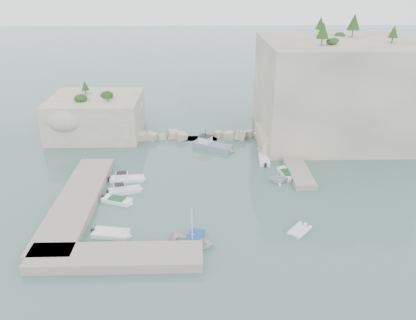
{
  "coord_description": "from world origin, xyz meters",
  "views": [
    {
      "loc": [
        -1.28,
        -46.45,
        27.11
      ],
      "look_at": [
        0.0,
        6.0,
        3.0
      ],
      "focal_mm": 35.0,
      "sensor_mm": 36.0,
      "label": 1
    }
  ],
  "objects_px": {
    "work_boat": "(212,148)",
    "tender_east_c": "(264,161)",
    "tender_east_b": "(287,176)",
    "tender_east_a": "(278,182)",
    "motorboat_a": "(127,181)",
    "rowboat": "(192,244)",
    "motorboat_e": "(111,235)",
    "motorboat_c": "(117,202)",
    "motorboat_b": "(125,192)",
    "inflatable_dinghy": "(299,232)",
    "tender_east_d": "(268,153)"
  },
  "relations": [
    {
      "from": "rowboat",
      "to": "tender_east_b",
      "type": "relative_size",
      "value": 1.07
    },
    {
      "from": "inflatable_dinghy",
      "to": "work_boat",
      "type": "distance_m",
      "value": 26.51
    },
    {
      "from": "tender_east_a",
      "to": "tender_east_d",
      "type": "xyz_separation_m",
      "value": [
        0.31,
        10.19,
        0.0
      ]
    },
    {
      "from": "motorboat_b",
      "to": "tender_east_b",
      "type": "height_order",
      "value": "motorboat_b"
    },
    {
      "from": "motorboat_a",
      "to": "tender_east_d",
      "type": "bearing_deg",
      "value": 19.7
    },
    {
      "from": "motorboat_b",
      "to": "tender_east_d",
      "type": "xyz_separation_m",
      "value": [
        21.74,
        12.7,
        0.0
      ]
    },
    {
      "from": "tender_east_b",
      "to": "tender_east_c",
      "type": "xyz_separation_m",
      "value": [
        -2.57,
        5.28,
        0.0
      ]
    },
    {
      "from": "motorboat_b",
      "to": "tender_east_a",
      "type": "xyz_separation_m",
      "value": [
        21.43,
        2.51,
        0.0
      ]
    },
    {
      "from": "work_boat",
      "to": "motorboat_b",
      "type": "bearing_deg",
      "value": -101.44
    },
    {
      "from": "inflatable_dinghy",
      "to": "tender_east_c",
      "type": "relative_size",
      "value": 0.67
    },
    {
      "from": "tender_east_a",
      "to": "tender_east_d",
      "type": "bearing_deg",
      "value": 0.52
    },
    {
      "from": "motorboat_e",
      "to": "tender_east_c",
      "type": "distance_m",
      "value": 28.5
    },
    {
      "from": "motorboat_e",
      "to": "motorboat_c",
      "type": "distance_m",
      "value": 7.44
    },
    {
      "from": "motorboat_e",
      "to": "tender_east_a",
      "type": "bearing_deg",
      "value": 40.01
    },
    {
      "from": "motorboat_e",
      "to": "work_boat",
      "type": "height_order",
      "value": "work_boat"
    },
    {
      "from": "rowboat",
      "to": "tender_east_d",
      "type": "distance_m",
      "value": 27.57
    },
    {
      "from": "tender_east_c",
      "to": "motorboat_e",
      "type": "bearing_deg",
      "value": 138.15
    },
    {
      "from": "tender_east_b",
      "to": "motorboat_e",
      "type": "bearing_deg",
      "value": 110.76
    },
    {
      "from": "motorboat_c",
      "to": "tender_east_b",
      "type": "bearing_deg",
      "value": 37.02
    },
    {
      "from": "motorboat_e",
      "to": "rowboat",
      "type": "height_order",
      "value": "rowboat"
    },
    {
      "from": "motorboat_e",
      "to": "tender_east_a",
      "type": "height_order",
      "value": "tender_east_a"
    },
    {
      "from": "work_boat",
      "to": "tender_east_c",
      "type": "bearing_deg",
      "value": -4.97
    },
    {
      "from": "motorboat_c",
      "to": "tender_east_a",
      "type": "bearing_deg",
      "value": 33.58
    },
    {
      "from": "tender_east_d",
      "to": "work_boat",
      "type": "bearing_deg",
      "value": 61.38
    },
    {
      "from": "tender_east_a",
      "to": "motorboat_a",
      "type": "bearing_deg",
      "value": 89.76
    },
    {
      "from": "motorboat_c",
      "to": "tender_east_d",
      "type": "relative_size",
      "value": 1.06
    },
    {
      "from": "motorboat_b",
      "to": "inflatable_dinghy",
      "type": "relative_size",
      "value": 1.45
    },
    {
      "from": "motorboat_c",
      "to": "tender_east_c",
      "type": "height_order",
      "value": "same"
    },
    {
      "from": "motorboat_a",
      "to": "rowboat",
      "type": "xyz_separation_m",
      "value": [
        9.57,
        -15.39,
        0.0
      ]
    },
    {
      "from": "tender_east_a",
      "to": "tender_east_b",
      "type": "relative_size",
      "value": 0.64
    },
    {
      "from": "tender_east_b",
      "to": "tender_east_c",
      "type": "height_order",
      "value": "same"
    },
    {
      "from": "inflatable_dinghy",
      "to": "tender_east_b",
      "type": "bearing_deg",
      "value": 35.76
    },
    {
      "from": "rowboat",
      "to": "inflatable_dinghy",
      "type": "distance_m",
      "value": 12.52
    },
    {
      "from": "tender_east_c",
      "to": "work_boat",
      "type": "height_order",
      "value": "work_boat"
    },
    {
      "from": "tender_east_b",
      "to": "work_boat",
      "type": "distance_m",
      "value": 15.02
    },
    {
      "from": "tender_east_b",
      "to": "tender_east_c",
      "type": "distance_m",
      "value": 5.87
    },
    {
      "from": "rowboat",
      "to": "tender_east_c",
      "type": "height_order",
      "value": "rowboat"
    },
    {
      "from": "motorboat_a",
      "to": "work_boat",
      "type": "bearing_deg",
      "value": 39.18
    },
    {
      "from": "motorboat_a",
      "to": "tender_east_c",
      "type": "xyz_separation_m",
      "value": [
        20.8,
        6.27,
        0.0
      ]
    },
    {
      "from": "motorboat_b",
      "to": "tender_east_a",
      "type": "bearing_deg",
      "value": -7.93
    },
    {
      "from": "inflatable_dinghy",
      "to": "tender_east_d",
      "type": "relative_size",
      "value": 0.81
    },
    {
      "from": "inflatable_dinghy",
      "to": "tender_east_d",
      "type": "xyz_separation_m",
      "value": [
        0.04,
        22.53,
        0.0
      ]
    },
    {
      "from": "motorboat_a",
      "to": "rowboat",
      "type": "relative_size",
      "value": 1.05
    },
    {
      "from": "motorboat_b",
      "to": "rowboat",
      "type": "distance_m",
      "value": 15.16
    },
    {
      "from": "motorboat_b",
      "to": "work_boat",
      "type": "xyz_separation_m",
      "value": [
        12.49,
        15.03,
        0.0
      ]
    },
    {
      "from": "tender_east_a",
      "to": "tender_east_c",
      "type": "height_order",
      "value": "tender_east_a"
    },
    {
      "from": "tender_east_a",
      "to": "tender_east_d",
      "type": "relative_size",
      "value": 0.74
    },
    {
      "from": "tender_east_b",
      "to": "work_boat",
      "type": "height_order",
      "value": "work_boat"
    },
    {
      "from": "motorboat_a",
      "to": "tender_east_a",
      "type": "distance_m",
      "value": 21.67
    },
    {
      "from": "motorboat_c",
      "to": "inflatable_dinghy",
      "type": "bearing_deg",
      "value": 2.52
    }
  ]
}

